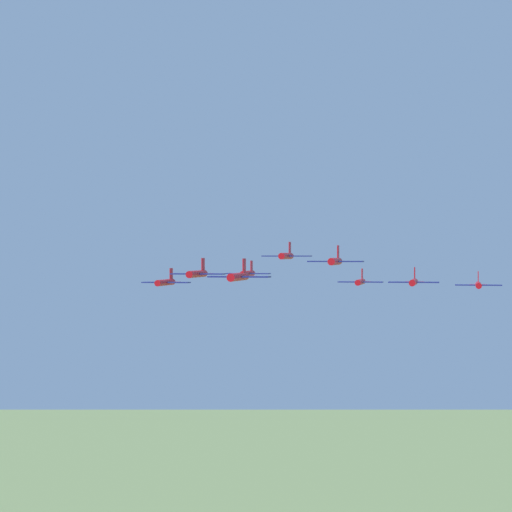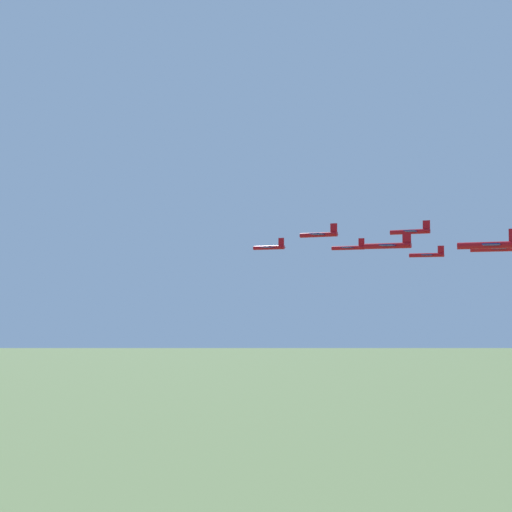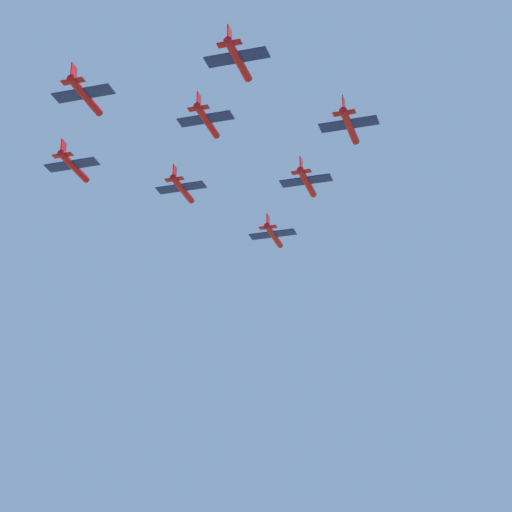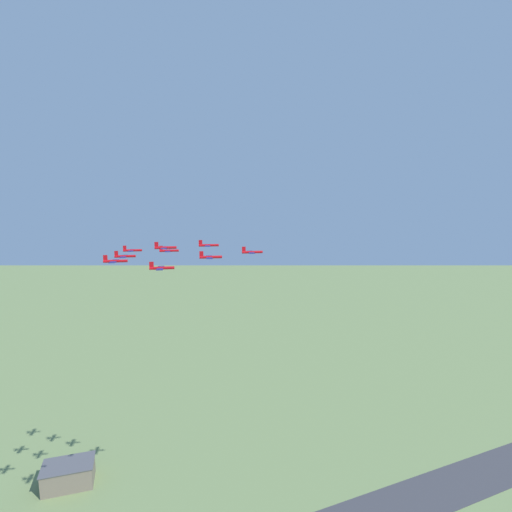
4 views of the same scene
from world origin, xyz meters
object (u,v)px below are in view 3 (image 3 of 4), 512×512
Objects in this scene: jet_1 at (182,188)px; jet_2 at (306,181)px; jet_0 at (273,235)px; jet_7 at (84,94)px; jet_8 at (237,58)px; jet_4 at (206,119)px; jet_5 at (349,125)px; jet_3 at (73,165)px.

jet_1 reaches higher than jet_2.
jet_1 is at bearing -120.47° from jet_0.
jet_1 is 36.70m from jet_7.
jet_8 is at bearing -59.53° from jet_1.
jet_8 is (-36.11, 5.08, -0.68)m from jet_2.
jet_7 is 1.00× the size of jet_8.
jet_4 is at bearing -120.47° from jet_2.
jet_4 is (-36.11, 5.08, 2.69)m from jet_0.
jet_4 is at bearing -180.00° from jet_5.
jet_3 is at bearing 120.47° from jet_7.
jet_2 is 1.00× the size of jet_8.
jet_0 is 55.75m from jet_8.
jet_3 is 21.89m from jet_4.
jet_2 is 36.47m from jet_8.
jet_3 is at bearing 180.00° from jet_4.
jet_2 reaches higher than jet_3.
jet_2 is at bearing 120.47° from jet_5.
jet_3 is 42.90m from jet_5.
jet_7 is 21.50m from jet_8.
jet_4 is 21.95m from jet_5.
jet_1 is (-16.56, 13.16, 1.94)m from jet_0.
jet_2 reaches higher than jet_8.
jet_8 is (-39.10, -16.16, -2.65)m from jet_1.
jet_8 is at bearing -0.00° from jet_7.
jet_1 reaches higher than jet_3.
jet_0 is 1.00× the size of jet_3.
jet_5 is at bearing 29.54° from jet_7.
jet_7 is (-33.12, 26.32, -2.16)m from jet_2.
jet_8 reaches higher than jet_7.
jet_8 reaches higher than jet_5.
jet_1 is at bearing 90.00° from jet_7.
jet_3 is at bearing -150.46° from jet_2.
jet_4 is 1.00× the size of jet_8.
jet_5 is at bearing -59.53° from jet_0.
jet_8 is at bearing -90.00° from jet_2.
jet_8 is at bearing -120.47° from jet_5.
jet_0 is at bearing 90.00° from jet_4.
jet_1 reaches higher than jet_5.
jet_7 is at bearing -101.09° from jet_0.
jet_1 is 21.54m from jet_2.
jet_5 reaches higher than jet_7.
jet_0 is 1.00× the size of jet_7.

